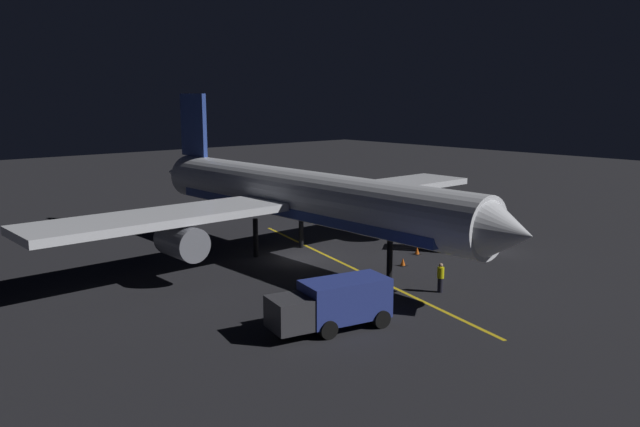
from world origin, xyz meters
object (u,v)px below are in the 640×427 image
object	(u,v)px
ground_crew_worker	(440,277)
traffic_cone_near_right	(403,262)
catering_truck	(458,234)
airliner	(295,197)
baggage_truck	(334,304)
traffic_cone_near_left	(417,251)

from	to	relation	value
ground_crew_worker	traffic_cone_near_right	world-z (taller)	ground_crew_worker
catering_truck	airliner	bearing A→B (deg)	-32.17
airliner	ground_crew_worker	xyz separation A→B (m)	(-1.13, 11.92, -3.42)
airliner	baggage_truck	distance (m)	14.58
baggage_truck	traffic_cone_near_right	xyz separation A→B (m)	(-11.35, -5.50, -1.00)
airliner	traffic_cone_near_left	xyz separation A→B (m)	(-7.03, 5.26, -4.06)
catering_truck	traffic_cone_near_right	xyz separation A→B (m)	(6.33, 0.22, -1.00)
airliner	traffic_cone_near_left	size ratio (longest dim) A/B	66.17
catering_truck	baggage_truck	bearing A→B (deg)	17.91
baggage_truck	ground_crew_worker	distance (m)	8.60
baggage_truck	ground_crew_worker	size ratio (longest dim) A/B	3.66
airliner	ground_crew_worker	distance (m)	12.45
traffic_cone_near_right	airliner	bearing A→B (deg)	-59.63
baggage_truck	catering_truck	size ratio (longest dim) A/B	1.12
baggage_truck	traffic_cone_near_right	distance (m)	12.65
catering_truck	ground_crew_worker	world-z (taller)	catering_truck
baggage_truck	traffic_cone_near_left	xyz separation A→B (m)	(-14.49, -6.89, -1.00)
traffic_cone_near_left	ground_crew_worker	bearing A→B (deg)	48.46
traffic_cone_near_right	baggage_truck	bearing A→B (deg)	25.85
baggage_truck	traffic_cone_near_left	bearing A→B (deg)	-154.56
catering_truck	ground_crew_worker	bearing A→B (deg)	31.10
traffic_cone_near_left	traffic_cone_near_right	xyz separation A→B (m)	(3.14, 1.39, 0.00)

